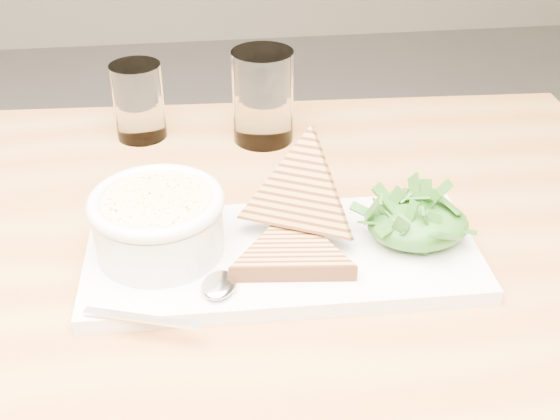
{
  "coord_description": "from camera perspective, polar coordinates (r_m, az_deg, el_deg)",
  "views": [
    {
      "loc": [
        0.04,
        -0.35,
        1.18
      ],
      "look_at": [
        0.11,
        0.23,
        0.8
      ],
      "focal_mm": 45.0,
      "sensor_mm": 36.0,
      "label": 1
    }
  ],
  "objects": [
    {
      "name": "glass_far",
      "position": [
        0.92,
        -1.4,
        9.2
      ],
      "size": [
        0.08,
        0.08,
        0.12
      ],
      "primitive_type": "cylinder",
      "color": "white",
      "rests_on": "table_top"
    },
    {
      "name": "arugula_pile",
      "position": [
        0.71,
        11.19,
        -0.64
      ],
      "size": [
        0.11,
        0.1,
        0.05
      ],
      "primitive_type": null,
      "color": "#346422",
      "rests_on": "platter"
    },
    {
      "name": "spoon_bowl",
      "position": [
        0.65,
        -4.99,
        -6.08
      ],
      "size": [
        0.04,
        0.05,
        0.01
      ],
      "primitive_type": "ellipsoid",
      "rotation": [
        0.0,
        0.0,
        -0.33
      ],
      "color": "silver",
      "rests_on": "platter"
    },
    {
      "name": "sandwich_lean",
      "position": [
        0.7,
        1.67,
        1.23
      ],
      "size": [
        0.19,
        0.19,
        0.16
      ],
      "primitive_type": null,
      "rotation": [
        1.02,
        0.0,
        -0.47
      ],
      "color": "#B57B3D",
      "rests_on": "sandwich_flat"
    },
    {
      "name": "bowl_rim",
      "position": [
        0.68,
        -10.05,
        0.7
      ],
      "size": [
        0.13,
        0.13,
        0.01
      ],
      "primitive_type": "torus",
      "color": "silver",
      "rests_on": "soup_bowl"
    },
    {
      "name": "glass_near",
      "position": [
        0.95,
        -11.42,
        8.65
      ],
      "size": [
        0.07,
        0.07,
        0.1
      ],
      "primitive_type": "cylinder",
      "color": "white",
      "rests_on": "table_top"
    },
    {
      "name": "sandwich_flat",
      "position": [
        0.68,
        0.97,
        -3.48
      ],
      "size": [
        0.15,
        0.15,
        0.02
      ],
      "primitive_type": null,
      "rotation": [
        0.0,
        0.0,
        -0.11
      ],
      "color": "#B57B3D",
      "rests_on": "platter"
    },
    {
      "name": "table_top",
      "position": [
        0.74,
        -8.88,
        -4.9
      ],
      "size": [
        1.15,
        0.8,
        0.04
      ],
      "primitive_type": "cube",
      "rotation": [
        0.0,
        0.0,
        -0.05
      ],
      "color": "#A6743D",
      "rests_on": "ground"
    },
    {
      "name": "spoon_handle",
      "position": [
        0.63,
        -11.11,
        -8.64
      ],
      "size": [
        0.1,
        0.04,
        0.0
      ],
      "primitive_type": "cube",
      "rotation": [
        0.0,
        0.0,
        -0.33
      ],
      "color": "silver",
      "rests_on": "platter"
    },
    {
      "name": "soup",
      "position": [
        0.68,
        -10.03,
        0.56
      ],
      "size": [
        0.11,
        0.11,
        0.01
      ],
      "primitive_type": "cylinder",
      "color": "#E5CD89",
      "rests_on": "soup_bowl"
    },
    {
      "name": "soup_bowl",
      "position": [
        0.7,
        -9.79,
        -1.52
      ],
      "size": [
        0.13,
        0.13,
        0.05
      ],
      "primitive_type": "cylinder",
      "color": "silver",
      "rests_on": "platter"
    },
    {
      "name": "platter",
      "position": [
        0.71,
        0.21,
        -3.72
      ],
      "size": [
        0.4,
        0.19,
        0.02
      ],
      "primitive_type": "cube",
      "rotation": [
        0.0,
        0.0,
        -0.02
      ],
      "color": "silver",
      "rests_on": "table_top"
    },
    {
      "name": "table_leg_br",
      "position": [
        1.32,
        15.4,
        -7.32
      ],
      "size": [
        0.06,
        0.06,
        0.71
      ],
      "primitive_type": "cylinder",
      "color": "#A6743D",
      "rests_on": "ground"
    },
    {
      "name": "salad_base",
      "position": [
        0.72,
        11.13,
        -1.12
      ],
      "size": [
        0.1,
        0.08,
        0.04
      ],
      "primitive_type": "ellipsoid",
      "color": "#17480F",
      "rests_on": "platter"
    }
  ]
}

